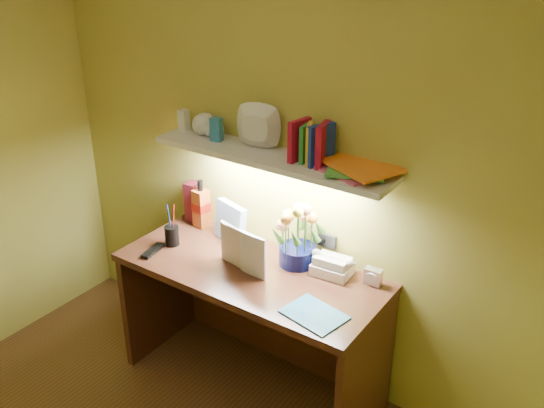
# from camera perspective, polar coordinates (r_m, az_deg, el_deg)

# --- Properties ---
(desk) EXTENTS (1.40, 0.60, 0.75)m
(desk) POSITION_cam_1_polar(r_m,az_deg,el_deg) (3.31, -1.96, -11.65)
(desk) COLOR #3A1C0F
(desk) RESTS_ON ground
(flower_bouquet) EXTENTS (0.25, 0.25, 0.34)m
(flower_bouquet) POSITION_cam_1_polar(r_m,az_deg,el_deg) (3.07, 2.45, -2.87)
(flower_bouquet) COLOR #070D3C
(flower_bouquet) RESTS_ON desk
(telephone) EXTENTS (0.20, 0.16, 0.11)m
(telephone) POSITION_cam_1_polar(r_m,az_deg,el_deg) (3.04, 5.71, -5.65)
(telephone) COLOR white
(telephone) RESTS_ON desk
(desk_clock) EXTENTS (0.09, 0.05, 0.09)m
(desk_clock) POSITION_cam_1_polar(r_m,az_deg,el_deg) (3.00, 9.50, -6.77)
(desk_clock) COLOR silver
(desk_clock) RESTS_ON desk
(whisky_bottle) EXTENTS (0.09, 0.09, 0.29)m
(whisky_bottle) POSITION_cam_1_polar(r_m,az_deg,el_deg) (3.47, -6.69, 0.04)
(whisky_bottle) COLOR #B24F1E
(whisky_bottle) RESTS_ON desk
(whisky_box) EXTENTS (0.08, 0.08, 0.24)m
(whisky_box) POSITION_cam_1_polar(r_m,az_deg,el_deg) (3.55, -7.42, 0.20)
(whisky_box) COLOR #59141C
(whisky_box) RESTS_ON desk
(pen_cup) EXTENTS (0.10, 0.10, 0.19)m
(pen_cup) POSITION_cam_1_polar(r_m,az_deg,el_deg) (3.32, -9.45, -2.37)
(pen_cup) COLOR black
(pen_cup) RESTS_ON desk
(art_card) EXTENTS (0.22, 0.10, 0.22)m
(art_card) POSITION_cam_1_polar(r_m,az_deg,el_deg) (3.31, -3.94, -1.78)
(art_card) COLOR white
(art_card) RESTS_ON desk
(tv_remote) EXTENTS (0.07, 0.17, 0.02)m
(tv_remote) POSITION_cam_1_polar(r_m,az_deg,el_deg) (3.30, -11.16, -4.33)
(tv_remote) COLOR black
(tv_remote) RESTS_ON desk
(blue_folder) EXTENTS (0.30, 0.25, 0.01)m
(blue_folder) POSITION_cam_1_polar(r_m,az_deg,el_deg) (2.78, 3.99, -10.33)
(blue_folder) COLOR teal
(blue_folder) RESTS_ON desk
(desk_book_a) EXTENTS (0.16, 0.06, 0.22)m
(desk_book_a) POSITION_cam_1_polar(r_m,az_deg,el_deg) (3.16, -4.81, -3.29)
(desk_book_a) COLOR silver
(desk_book_a) RESTS_ON desk
(desk_book_b) EXTENTS (0.17, 0.04, 0.23)m
(desk_book_b) POSITION_cam_1_polar(r_m,az_deg,el_deg) (3.04, -3.01, -4.33)
(desk_book_b) COLOR white
(desk_book_b) RESTS_ON desk
(wall_shelf) EXTENTS (1.33, 0.38, 0.23)m
(wall_shelf) POSITION_cam_1_polar(r_m,az_deg,el_deg) (2.97, 0.17, 5.02)
(wall_shelf) COLOR white
(wall_shelf) RESTS_ON ground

